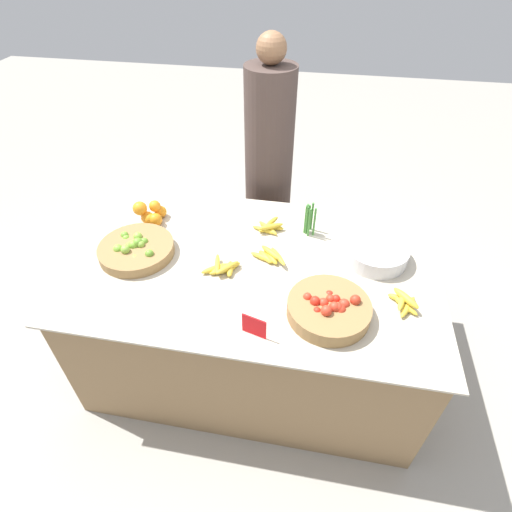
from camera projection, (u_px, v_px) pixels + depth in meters
name	position (u px, v px, depth m)	size (l,w,h in m)	color
ground_plane	(256.00, 352.00, 2.62)	(12.00, 12.00, 0.00)	#A39E93
market_table	(256.00, 312.00, 2.36)	(1.88, 1.20, 0.78)	olive
lime_bowl	(136.00, 249.00, 2.14)	(0.40, 0.40, 0.10)	olive
tomato_basket	(329.00, 308.00, 1.81)	(0.38, 0.38, 0.11)	olive
orange_pile	(150.00, 214.00, 2.34)	(0.17, 0.16, 0.14)	orange
metal_bowl	(376.00, 252.00, 2.10)	(0.34, 0.34, 0.09)	silver
price_sign	(254.00, 326.00, 1.71)	(0.11, 0.04, 0.11)	red
veg_bundle	(309.00, 220.00, 2.24)	(0.06, 0.07, 0.18)	#428438
banana_bunch_back_center	(269.00, 227.00, 2.30)	(0.18, 0.16, 0.05)	gold
banana_bunch_middle_right	(270.00, 256.00, 2.11)	(0.21, 0.18, 0.06)	gold
banana_bunch_middle_left	(404.00, 302.00, 1.86)	(0.14, 0.17, 0.06)	gold
banana_bunch_front_right	(224.00, 268.00, 2.04)	(0.20, 0.16, 0.05)	gold
vendor_person	(268.00, 177.00, 2.76)	(0.32, 0.32, 1.69)	#473833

